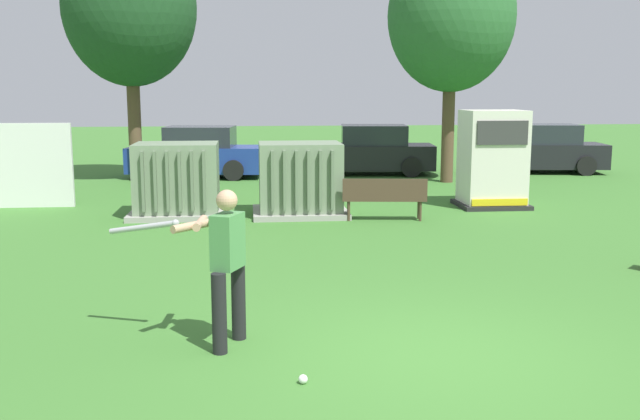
% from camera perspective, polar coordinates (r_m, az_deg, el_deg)
% --- Properties ---
extents(ground_plane, '(96.00, 96.00, 0.00)m').
position_cam_1_polar(ground_plane, '(7.92, 8.92, -11.29)').
color(ground_plane, '#3D752D').
extents(transformer_west, '(2.10, 1.70, 1.62)m').
position_cam_1_polar(transformer_west, '(16.29, -11.20, 2.28)').
color(transformer_west, '#9E9B93').
rests_on(transformer_west, ground).
extents(transformer_mid_west, '(2.10, 1.70, 1.62)m').
position_cam_1_polar(transformer_mid_west, '(16.11, -1.59, 2.37)').
color(transformer_mid_west, '#9E9B93').
rests_on(transformer_mid_west, ground).
extents(generator_enclosure, '(1.60, 1.40, 2.30)m').
position_cam_1_polar(generator_enclosure, '(17.70, 13.45, 3.90)').
color(generator_enclosure, '#262626').
rests_on(generator_enclosure, ground).
extents(park_bench, '(1.83, 0.60, 0.92)m').
position_cam_1_polar(park_bench, '(15.51, 5.11, 1.12)').
color(park_bench, '#4C3828').
rests_on(park_bench, ground).
extents(batter, '(1.55, 0.94, 1.74)m').
position_cam_1_polar(batter, '(7.92, -7.63, -3.87)').
color(batter, black).
rests_on(batter, ground).
extents(sports_ball, '(0.09, 0.09, 0.09)m').
position_cam_1_polar(sports_ball, '(7.13, -1.35, -13.19)').
color(sports_ball, white).
rests_on(sports_ball, ground).
extents(tree_left, '(3.95, 3.95, 7.54)m').
position_cam_1_polar(tree_left, '(22.96, -14.78, 15.18)').
color(tree_left, brown).
rests_on(tree_left, ground).
extents(tree_center_left, '(3.72, 3.72, 7.11)m').
position_cam_1_polar(tree_center_left, '(22.20, 10.31, 14.78)').
color(tree_center_left, brown).
rests_on(tree_center_left, ground).
extents(parked_car_leftmost, '(4.37, 2.29, 1.62)m').
position_cam_1_polar(parked_car_leftmost, '(23.39, -9.65, 4.40)').
color(parked_car_leftmost, navy).
rests_on(parked_car_leftmost, ground).
extents(parked_car_left_of_center, '(4.35, 2.24, 1.62)m').
position_cam_1_polar(parked_car_left_of_center, '(23.95, 3.98, 4.63)').
color(parked_car_left_of_center, black).
rests_on(parked_car_left_of_center, ground).
extents(parked_car_right_of_center, '(4.40, 2.37, 1.62)m').
position_cam_1_polar(parked_car_right_of_center, '(25.51, 17.02, 4.54)').
color(parked_car_right_of_center, black).
rests_on(parked_car_right_of_center, ground).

